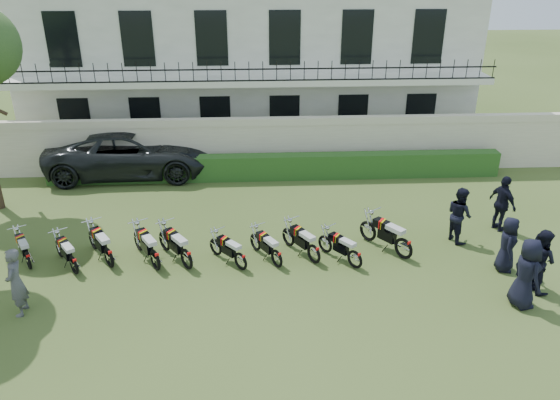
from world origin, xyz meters
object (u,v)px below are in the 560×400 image
Objects in this scene: motorcycle_4 at (186,254)px; motorcycle_5 at (241,257)px; officer_0 at (526,273)px; motorcycle_8 at (355,255)px; inspector at (16,282)px; officer_2 at (536,261)px; motorcycle_3 at (155,255)px; motorcycle_0 at (27,257)px; motorcycle_7 at (314,250)px; officer_3 at (507,244)px; officer_5 at (502,204)px; motorcycle_6 at (277,255)px; motorcycle_1 at (73,261)px; suv at (131,152)px; officer_1 at (540,260)px; motorcycle_9 at (404,244)px; officer_4 at (459,214)px; motorcycle_2 at (108,253)px.

motorcycle_4 is 1.56m from motorcycle_5.
motorcycle_8 is at bearing 53.96° from officer_0.
inspector is 1.09× the size of officer_2.
officer_0 is at bearing -43.21° from motorcycle_3.
motorcycle_0 is 0.92× the size of motorcycle_7.
officer_2 reaches higher than motorcycle_7.
officer_5 is (0.87, 2.41, 0.12)m from officer_3.
motorcycle_6 is at bearing 85.69° from officer_5.
inspector reaches higher than motorcycle_3.
officer_2 is at bearing -50.06° from officer_0.
motorcycle_8 is at bearing -32.48° from motorcycle_3.
motorcycle_5 is at bearing 154.66° from motorcycle_7.
officer_3 reaches higher than motorcycle_4.
motorcycle_6 is 1.07× the size of motorcycle_8.
motorcycle_0 is 7.15m from motorcycle_6.
officer_3 is (12.28, -0.36, 0.38)m from motorcycle_1.
motorcycle_3 is 1.04× the size of officer_2.
officer_5 is (10.00, 1.94, 0.44)m from motorcycle_4.
suv is at bearing 56.49° from officer_2.
motorcycle_7 is 0.84× the size of officer_0.
motorcycle_5 is 8.13m from officer_1.
motorcycle_8 is at bearing 106.11° from officer_3.
motorcycle_5 is 0.83× the size of motorcycle_7.
officer_3 reaches higher than motorcycle_6.
motorcycle_1 reaches higher than motorcycle_8.
motorcycle_1 is 9.53m from motorcycle_9.
officer_1 is at bearing -38.29° from motorcycle_0.
motorcycle_1 is at bearing 138.97° from motorcycle_5.
motorcycle_4 is 8.48m from officer_4.
motorcycle_7 is at bearing 56.13° from officer_0.
motorcycle_9 is 10.57m from inspector.
officer_0 is at bearing -80.66° from motorcycle_9.
motorcycle_1 is 7.99m from motorcycle_8.
inspector is at bearing 162.42° from motorcycle_7.
motorcycle_1 reaches higher than motorcycle_0.
officer_4 is at bearing -28.07° from motorcycle_1.
motorcycle_2 reaches higher than motorcycle_6.
officer_4 is at bearing -120.92° from suv.
officer_5 is at bearing -0.29° from officer_3.
motorcycle_9 is (1.53, 0.44, 0.08)m from motorcycle_8.
officer_4 reaches higher than motorcycle_8.
motorcycle_2 is at bearing -176.54° from suv.
motorcycle_0 is at bearing 106.70° from officer_3.
motorcycle_9 reaches higher than motorcycle_4.
motorcycle_6 is at bearing -31.04° from motorcycle_3.
motorcycle_7 is at bearing 103.36° from officer_3.
motorcycle_5 is at bearing -39.60° from motorcycle_4.
motorcycle_5 is 0.71× the size of officer_5.
suv reaches higher than motorcycle_4.
motorcycle_2 is at bearing 78.80° from officer_5.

